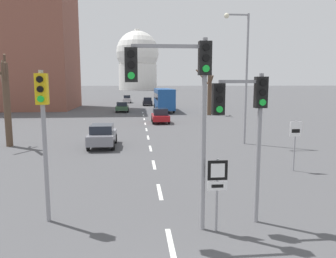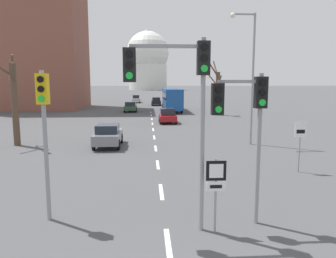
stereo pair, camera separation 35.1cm
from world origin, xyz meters
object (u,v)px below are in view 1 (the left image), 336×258
Objects in this scene: street_lamp_right at (243,67)px; route_sign_post at (217,183)px; traffic_signal_near_left at (43,118)px; traffic_signal_near_right at (246,112)px; traffic_signal_centre_tall at (180,86)px; sedan_mid_centre at (160,116)px; sedan_far_left at (127,99)px; sedan_far_right at (122,107)px; sedan_near_right at (147,101)px; sedan_near_left at (102,135)px; city_bus at (164,98)px; speed_limit_sign at (295,137)px.

route_sign_post is at bearing -110.66° from street_lamp_right.
traffic_signal_near_left is 1.02× the size of traffic_signal_near_right.
sedan_mid_centre is (1.34, 26.73, -3.57)m from traffic_signal_centre_tall.
sedan_far_left is 22.43m from sedan_far_right.
sedan_near_left is at bearing -96.30° from sedan_near_right.
route_sign_post is 0.56× the size of sedan_near_left.
sedan_far_left is 22.41m from city_bus.
street_lamp_right is at bearing 92.83° from speed_limit_sign.
sedan_far_left reaches higher than sedan_near_right.
speed_limit_sign is at bearing -80.00° from sedan_far_left.
traffic_signal_near_right is at bearing -91.22° from city_bus.
traffic_signal_near_left is at bearing -102.17° from sedan_mid_centre.
city_bus is (-3.73, 35.41, 0.29)m from speed_limit_sign.
sedan_near_left reaches higher than sedan_far_right.
traffic_signal_centre_tall is at bearing -74.72° from sedan_near_left.
speed_limit_sign is at bearing 42.68° from traffic_signal_centre_tall.
traffic_signal_near_left is 53.65m from sedan_near_right.
traffic_signal_near_left is 6.32m from traffic_signal_near_right.
sedan_far_right is (-4.55, 40.82, -0.73)m from route_sign_post.
speed_limit_sign is 21.26m from sedan_mid_centre.
traffic_signal_near_right reaches higher than sedan_near_left.
sedan_far_left is at bearing 94.94° from traffic_signal_near_right.
speed_limit_sign is at bearing 48.69° from route_sign_post.
sedan_near_right is (4.52, 40.92, -0.02)m from sedan_near_left.
speed_limit_sign is 0.63× the size of sedan_far_left.
street_lamp_right is at bearing -78.94° from sedan_far_left.
route_sign_post is (-0.99, -0.57, -2.07)m from traffic_signal_near_right.
sedan_far_right is (-0.12, -22.43, -0.05)m from sedan_far_left.
traffic_signal_near_right is at bearing -85.06° from sedan_far_left.
speed_limit_sign is (4.61, 5.80, -1.85)m from traffic_signal_near_right.
sedan_near_left is at bearing 113.75° from traffic_signal_near_right.
sedan_near_left is 14.15m from sedan_mid_centre.
traffic_signal_near_right is 2.36m from route_sign_post.
sedan_far_right is at bearing 88.94° from traffic_signal_near_left.
sedan_far_right is at bearing 96.37° from route_sign_post.
sedan_far_right is at bearing -107.25° from sedan_near_right.
route_sign_post is 0.60× the size of sedan_far_right.
traffic_signal_near_right is at bearing 10.22° from traffic_signal_centre_tall.
traffic_signal_centre_tall is at bearing -137.32° from speed_limit_sign.
sedan_near_left is (-5.78, 13.13, -2.79)m from traffic_signal_near_right.
traffic_signal_near_left is 1.28× the size of sedan_far_right.
route_sign_post is 0.87× the size of speed_limit_sign.
street_lamp_right is 50.55m from sedan_far_left.
route_sign_post is at bearing -150.09° from traffic_signal_near_right.
route_sign_post is 41.08m from sedan_far_right.
sedan_near_right is at bearing 84.63° from traffic_signal_near_left.
traffic_signal_centre_tall is 1.21× the size of traffic_signal_near_right.
street_lamp_right reaches higher than sedan_mid_centre.
sedan_near_left is at bearing -90.42° from sedan_far_left.
route_sign_post is 0.55× the size of sedan_far_left.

